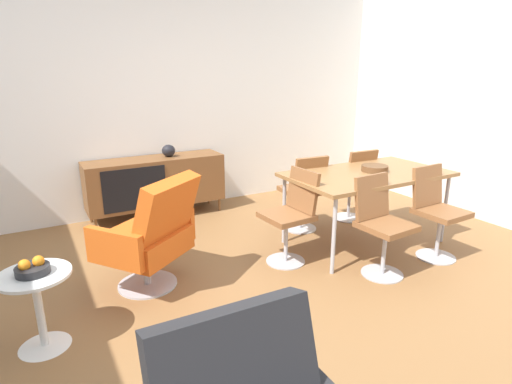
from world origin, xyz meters
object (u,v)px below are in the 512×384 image
(dining_chair_front_left, at_px, (381,222))
(lounge_chair_red, at_px, (151,234))
(dining_chair_back_right, at_px, (354,182))
(side_table_round, at_px, (38,302))
(sideboard, at_px, (156,181))
(dining_chair_near_window, at_px, (292,213))
(dining_chair_back_left, at_px, (304,190))
(dining_table, at_px, (367,177))
(wooden_bowl_on_table, at_px, (375,168))
(dining_chair_front_right, at_px, (436,209))
(vase_cobalt, at_px, (168,151))
(fruit_bowl, at_px, (32,268))

(dining_chair_front_left, height_order, lounge_chair_red, lounge_chair_red)
(dining_chair_back_right, height_order, side_table_round, dining_chair_back_right)
(lounge_chair_red, bearing_deg, dining_chair_back_right, 9.57)
(sideboard, distance_m, dining_chair_near_window, 1.94)
(dining_chair_back_left, bearing_deg, lounge_chair_red, -166.79)
(dining_chair_near_window, bearing_deg, dining_table, -0.25)
(wooden_bowl_on_table, xyz_separation_m, dining_chair_front_left, (-0.45, -0.56, -0.30))
(sideboard, relative_size, side_table_round, 3.08)
(dining_chair_back_left, bearing_deg, dining_table, -57.61)
(dining_table, xyz_separation_m, dining_chair_near_window, (-0.89, 0.00, -0.23))
(wooden_bowl_on_table, distance_m, dining_chair_back_left, 0.77)
(wooden_bowl_on_table, distance_m, dining_chair_near_window, 1.03)
(dining_chair_front_left, bearing_deg, dining_chair_front_right, 0.01)
(lounge_chair_red, bearing_deg, dining_table, -3.70)
(vase_cobalt, xyz_separation_m, dining_chair_front_right, (1.79, -2.36, -0.32))
(dining_chair_back_right, distance_m, lounge_chair_red, 2.53)
(dining_table, distance_m, dining_chair_back_right, 0.70)
(wooden_bowl_on_table, relative_size, dining_chair_back_left, 0.30)
(sideboard, bearing_deg, dining_table, -48.00)
(dining_chair_back_right, bearing_deg, dining_chair_back_left, 179.99)
(dining_chair_back_left, xyz_separation_m, fruit_bowl, (-2.63, -0.83, 0.09))
(wooden_bowl_on_table, bearing_deg, vase_cobalt, 130.52)
(sideboard, bearing_deg, side_table_round, -123.25)
(vase_cobalt, height_order, dining_table, vase_cobalt)
(vase_cobalt, height_order, wooden_bowl_on_table, vase_cobalt)
(sideboard, bearing_deg, fruit_bowl, -123.26)
(dining_table, distance_m, fruit_bowl, 3.00)
(sideboard, relative_size, dining_chair_back_right, 1.87)
(dining_table, bearing_deg, side_table_round, -174.83)
(lounge_chair_red, distance_m, side_table_round, 0.94)
(fruit_bowl, bearing_deg, wooden_bowl_on_table, 5.09)
(vase_cobalt, relative_size, lounge_chair_red, 0.17)
(wooden_bowl_on_table, relative_size, dining_chair_near_window, 0.30)
(dining_chair_back_right, bearing_deg, sideboard, 147.75)
(dining_chair_front_left, bearing_deg, dining_table, 57.65)
(lounge_chair_red, bearing_deg, vase_cobalt, 67.13)
(dining_table, height_order, dining_chair_front_left, dining_chair_front_left)
(vase_cobalt, relative_size, dining_chair_near_window, 0.18)
(lounge_chair_red, bearing_deg, side_table_round, -153.95)
(sideboard, height_order, dining_chair_back_left, dining_chair_back_left)
(dining_chair_back_right, xyz_separation_m, side_table_round, (-3.33, -0.83, -0.15))
(dining_table, xyz_separation_m, dining_chair_front_left, (-0.35, -0.56, -0.23))
(dining_table, bearing_deg, dining_chair_back_right, 58.12)
(dining_chair_back_left, bearing_deg, dining_chair_near_window, -133.91)
(fruit_bowl, bearing_deg, dining_table, 5.17)
(vase_cobalt, height_order, dining_chair_back_right, vase_cobalt)
(dining_chair_front_right, bearing_deg, dining_table, 121.90)
(vase_cobalt, bearing_deg, dining_chair_near_window, -72.90)
(dining_chair_near_window, relative_size, lounge_chair_red, 0.90)
(dining_chair_front_left, xyz_separation_m, fruit_bowl, (-2.63, 0.29, 0.09))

